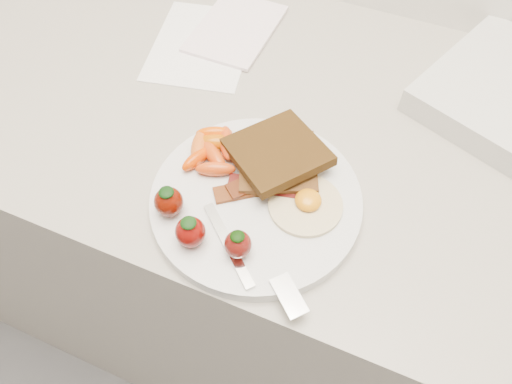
% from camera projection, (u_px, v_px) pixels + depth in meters
% --- Properties ---
extents(counter, '(2.00, 0.60, 0.90)m').
position_uv_depth(counter, '(297.00, 265.00, 1.10)').
color(counter, gray).
rests_on(counter, ground).
extents(plate, '(0.27, 0.27, 0.02)m').
position_uv_depth(plate, '(256.00, 200.00, 0.64)').
color(plate, silver).
rests_on(plate, counter).
extents(toast_lower, '(0.13, 0.13, 0.01)m').
position_uv_depth(toast_lower, '(278.00, 163.00, 0.65)').
color(toast_lower, black).
rests_on(toast_lower, plate).
extents(toast_upper, '(0.16, 0.16, 0.03)m').
position_uv_depth(toast_upper, '(277.00, 152.00, 0.65)').
color(toast_upper, black).
rests_on(toast_upper, toast_lower).
extents(fried_egg, '(0.12, 0.12, 0.02)m').
position_uv_depth(fried_egg, '(306.00, 203.00, 0.62)').
color(fried_egg, white).
rests_on(fried_egg, plate).
extents(bacon_strips, '(0.11, 0.10, 0.01)m').
position_uv_depth(bacon_strips, '(260.00, 185.00, 0.64)').
color(bacon_strips, '#401403').
rests_on(bacon_strips, plate).
extents(baby_carrots, '(0.08, 0.10, 0.02)m').
position_uv_depth(baby_carrots, '(213.00, 149.00, 0.66)').
color(baby_carrots, '#B75100').
rests_on(baby_carrots, plate).
extents(strawberries, '(0.13, 0.06, 0.04)m').
position_uv_depth(strawberries, '(195.00, 224.00, 0.58)').
color(strawberries, '#520D02').
rests_on(strawberries, plate).
extents(fork, '(0.17, 0.10, 0.00)m').
position_uv_depth(fork, '(255.00, 267.00, 0.57)').
color(fork, silver).
rests_on(fork, plate).
extents(paper_sheet, '(0.20, 0.24, 0.00)m').
position_uv_depth(paper_sheet, '(202.00, 44.00, 0.83)').
color(paper_sheet, white).
rests_on(paper_sheet, counter).
extents(notepad, '(0.12, 0.18, 0.01)m').
position_uv_depth(notepad, '(236.00, 28.00, 0.85)').
color(notepad, white).
rests_on(notepad, paper_sheet).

